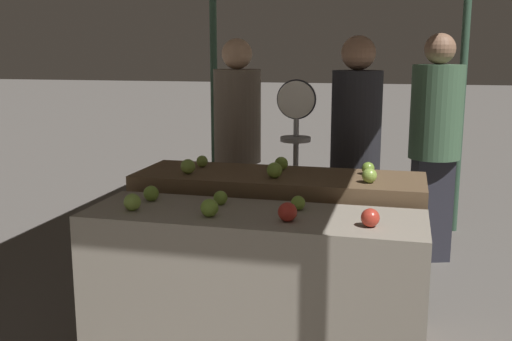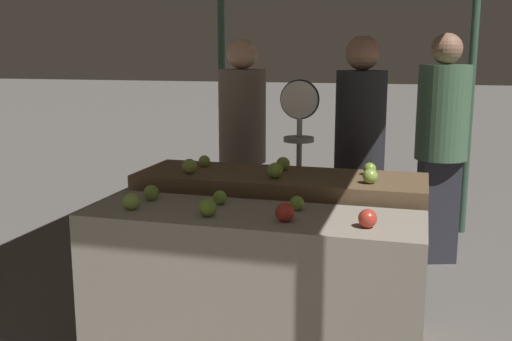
% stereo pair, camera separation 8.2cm
% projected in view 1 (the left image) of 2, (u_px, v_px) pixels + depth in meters
% --- Properties ---
extents(display_counter_front, '(1.66, 0.55, 0.89)m').
position_uv_depth(display_counter_front, '(253.00, 299.00, 2.99)').
color(display_counter_front, gray).
rests_on(display_counter_front, ground_plane).
extents(display_counter_back, '(1.66, 0.55, 0.97)m').
position_uv_depth(display_counter_back, '(278.00, 254.00, 3.56)').
color(display_counter_back, brown).
rests_on(display_counter_back, ground_plane).
extents(apple_front_0, '(0.09, 0.09, 0.09)m').
position_uv_depth(apple_front_0, '(132.00, 202.00, 2.94)').
color(apple_front_0, '#8EB247').
rests_on(apple_front_0, display_counter_front).
extents(apple_front_1, '(0.09, 0.09, 0.09)m').
position_uv_depth(apple_front_1, '(209.00, 208.00, 2.83)').
color(apple_front_1, '#7AA338').
rests_on(apple_front_1, display_counter_front).
extents(apple_front_2, '(0.09, 0.09, 0.09)m').
position_uv_depth(apple_front_2, '(288.00, 212.00, 2.75)').
color(apple_front_2, '#B72D23').
rests_on(apple_front_2, display_counter_front).
extents(apple_front_3, '(0.08, 0.08, 0.08)m').
position_uv_depth(apple_front_3, '(370.00, 218.00, 2.67)').
color(apple_front_3, red).
rests_on(apple_front_3, display_counter_front).
extents(apple_front_4, '(0.08, 0.08, 0.08)m').
position_uv_depth(apple_front_4, '(151.00, 193.00, 3.13)').
color(apple_front_4, '#7AA338').
rests_on(apple_front_4, display_counter_front).
extents(apple_front_5, '(0.07, 0.07, 0.07)m').
position_uv_depth(apple_front_5, '(220.00, 198.00, 3.05)').
color(apple_front_5, '#7AA338').
rests_on(apple_front_5, display_counter_front).
extents(apple_front_6, '(0.07, 0.07, 0.07)m').
position_uv_depth(apple_front_6, '(298.00, 203.00, 2.95)').
color(apple_front_6, '#7AA338').
rests_on(apple_front_6, display_counter_front).
extents(apple_back_0, '(0.09, 0.09, 0.09)m').
position_uv_depth(apple_back_0, '(188.00, 166.00, 3.47)').
color(apple_back_0, '#8EB247').
rests_on(apple_back_0, display_counter_back).
extents(apple_back_1, '(0.09, 0.09, 0.09)m').
position_uv_depth(apple_back_1, '(275.00, 170.00, 3.34)').
color(apple_back_1, '#84AD3D').
rests_on(apple_back_1, display_counter_back).
extents(apple_back_2, '(0.08, 0.08, 0.08)m').
position_uv_depth(apple_back_2, '(369.00, 176.00, 3.22)').
color(apple_back_2, '#8EB247').
rests_on(apple_back_2, display_counter_back).
extents(apple_back_3, '(0.07, 0.07, 0.07)m').
position_uv_depth(apple_back_3, '(202.00, 161.00, 3.67)').
color(apple_back_3, '#8EB247').
rests_on(apple_back_3, display_counter_back).
extents(apple_back_4, '(0.08, 0.08, 0.08)m').
position_uv_depth(apple_back_4, '(281.00, 164.00, 3.57)').
color(apple_back_4, '#84AD3D').
rests_on(apple_back_4, display_counter_back).
extents(apple_back_5, '(0.07, 0.07, 0.07)m').
position_uv_depth(apple_back_5, '(368.00, 168.00, 3.44)').
color(apple_back_5, '#7AA338').
rests_on(apple_back_5, display_counter_back).
extents(produce_scale, '(0.26, 0.20, 1.49)m').
position_uv_depth(produce_scale, '(295.00, 143.00, 3.96)').
color(produce_scale, '#99999E').
rests_on(produce_scale, ground_plane).
extents(person_vendor_at_scale, '(0.44, 0.44, 1.77)m').
position_uv_depth(person_vendor_at_scale, '(355.00, 145.00, 4.13)').
color(person_vendor_at_scale, '#2D2D38').
rests_on(person_vendor_at_scale, ground_plane).
extents(person_customer_left, '(0.50, 0.50, 1.80)m').
position_uv_depth(person_customer_left, '(435.00, 133.00, 4.68)').
color(person_customer_left, '#2D2D38').
rests_on(person_customer_left, ground_plane).
extents(person_customer_right, '(0.39, 0.39, 1.76)m').
position_uv_depth(person_customer_right, '(237.00, 136.00, 4.64)').
color(person_customer_right, '#2D2D38').
rests_on(person_customer_right, ground_plane).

